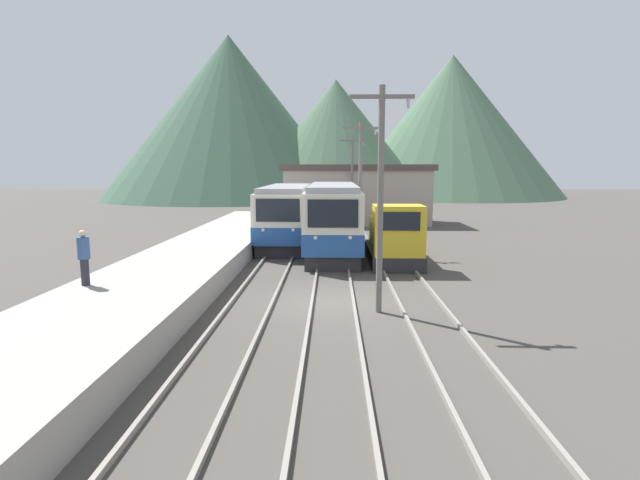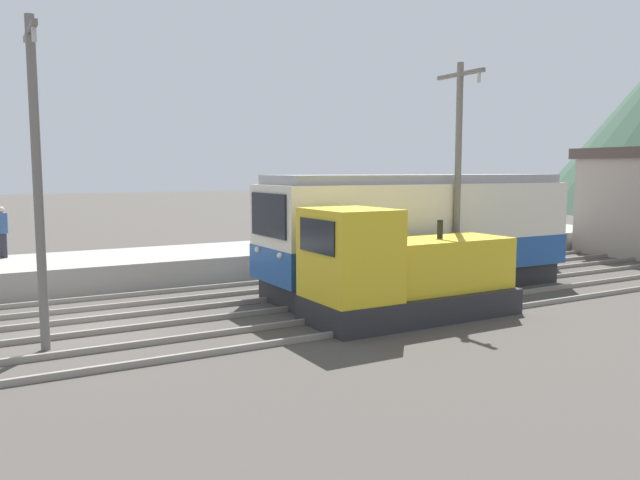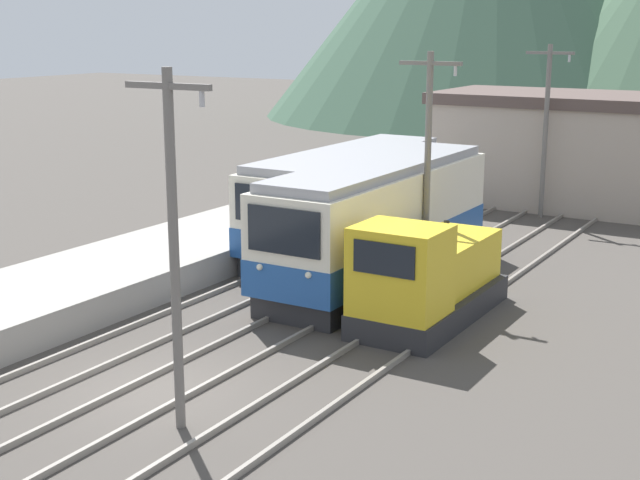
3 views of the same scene
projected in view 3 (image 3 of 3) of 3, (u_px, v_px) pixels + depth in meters
ground_plane at (156, 390)px, 19.92m from camera, size 200.00×200.00×0.00m
track_left at (72, 365)px, 21.20m from camera, size 1.54×60.00×0.14m
track_center at (162, 389)px, 19.80m from camera, size 1.54×60.00×0.14m
track_right at (274, 418)px, 18.30m from camera, size 1.54×60.00×0.14m
commuter_train_left at (347, 204)px, 31.97m from camera, size 2.84×10.50×3.63m
commuter_train_center at (378, 226)px, 28.06m from camera, size 2.84×10.99×3.81m
shunting_locomotive at (427, 279)px, 24.26m from camera, size 2.40×5.87×3.00m
catenary_mast_near at (174, 239)px, 17.17m from camera, size 2.00×0.20×7.19m
catenary_mast_mid at (428, 161)px, 27.03m from camera, size 2.00×0.20×7.19m
catenary_mast_far at (546, 125)px, 36.90m from camera, size 2.00×0.20×7.19m
station_building at (579, 149)px, 39.88m from camera, size 12.60×6.30×5.00m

